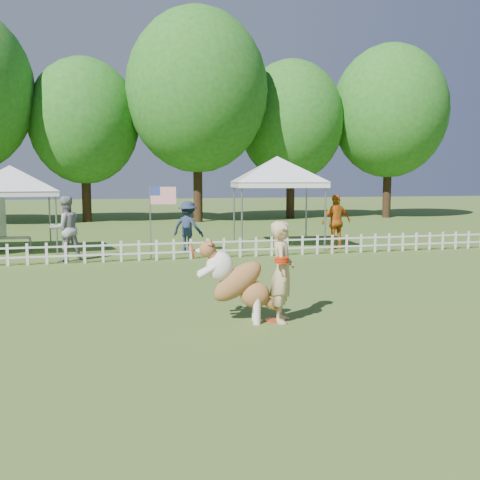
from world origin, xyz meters
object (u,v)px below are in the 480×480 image
(handler, at_px, (282,272))
(spectator_a, at_px, (65,229))
(spectator_c, at_px, (336,222))
(dog, at_px, (239,281))
(canopy_tent_left, at_px, (12,211))
(flag_pole, at_px, (150,222))
(spectator_b, at_px, (188,227))
(canopy_tent_right, at_px, (277,203))
(frisbee_on_turf, at_px, (272,320))

(handler, distance_m, spectator_a, 8.75)
(handler, bearing_deg, spectator_c, -8.31)
(dog, distance_m, spectator_c, 9.90)
(handler, height_order, canopy_tent_left, canopy_tent_left)
(canopy_tent_left, xyz_separation_m, flag_pole, (4.08, -2.19, -0.27))
(handler, height_order, spectator_c, spectator_c)
(handler, xyz_separation_m, flag_pole, (-1.42, 7.61, 0.26))
(canopy_tent_left, bearing_deg, spectator_b, -21.22)
(dog, distance_m, spectator_b, 8.56)
(handler, bearing_deg, canopy_tent_right, 3.62)
(handler, relative_size, spectator_b, 1.00)
(handler, height_order, frisbee_on_turf, handler)
(dog, xyz_separation_m, flag_pole, (-0.73, 7.49, 0.41))
(canopy_tent_left, height_order, spectator_b, canopy_tent_left)
(handler, xyz_separation_m, spectator_b, (-0.15, 8.66, -0.00))
(canopy_tent_left, height_order, canopy_tent_right, canopy_tent_right)
(frisbee_on_turf, bearing_deg, spectator_a, 115.20)
(canopy_tent_left, bearing_deg, spectator_c, -17.31)
(frisbee_on_turf, bearing_deg, canopy_tent_right, 71.01)
(dog, relative_size, flag_pole, 0.63)
(spectator_a, bearing_deg, frisbee_on_turf, 90.57)
(handler, relative_size, canopy_tent_right, 0.54)
(spectator_c, bearing_deg, handler, 52.87)
(flag_pole, bearing_deg, canopy_tent_right, 44.31)
(flag_pole, distance_m, spectator_b, 1.67)
(canopy_tent_left, relative_size, spectator_a, 1.45)
(spectator_a, bearing_deg, flag_pole, 148.95)
(dog, height_order, canopy_tent_left, canopy_tent_left)
(frisbee_on_turf, relative_size, canopy_tent_right, 0.08)
(spectator_a, distance_m, spectator_c, 8.64)
(handler, xyz_separation_m, canopy_tent_left, (-5.50, 9.80, 0.53))
(canopy_tent_left, distance_m, spectator_a, 2.59)
(handler, relative_size, flag_pole, 0.76)
(frisbee_on_turf, bearing_deg, flag_pole, 99.67)
(canopy_tent_left, xyz_separation_m, spectator_b, (5.35, -1.13, -0.53))
(frisbee_on_turf, height_order, canopy_tent_left, canopy_tent_left)
(dog, bearing_deg, spectator_c, 67.48)
(handler, distance_m, dog, 0.72)
(canopy_tent_left, relative_size, spectator_c, 1.47)
(spectator_a, bearing_deg, canopy_tent_right, 168.51)
(spectator_b, bearing_deg, canopy_tent_right, -125.73)
(spectator_b, distance_m, spectator_c, 4.98)
(dog, xyz_separation_m, frisbee_on_turf, (0.56, -0.04, -0.67))
(canopy_tent_right, distance_m, spectator_c, 2.16)
(frisbee_on_turf, xyz_separation_m, canopy_tent_right, (3.24, 9.41, 1.52))
(handler, bearing_deg, canopy_tent_left, 51.02)
(dog, bearing_deg, flag_pole, 106.89)
(frisbee_on_turf, xyz_separation_m, spectator_b, (-0.01, 8.58, 0.81))
(canopy_tent_left, xyz_separation_m, canopy_tent_right, (8.60, -0.30, 0.18))
(canopy_tent_right, height_order, flag_pole, canopy_tent_right)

